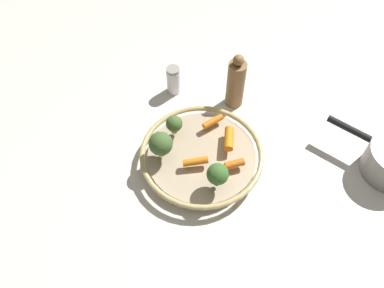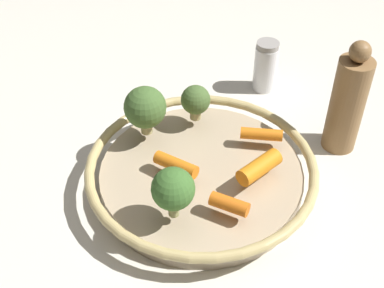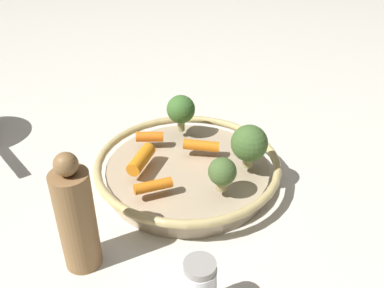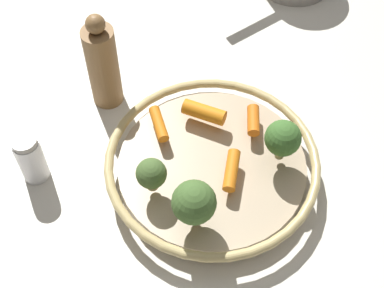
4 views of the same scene
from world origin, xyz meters
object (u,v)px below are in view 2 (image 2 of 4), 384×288
object	(u,v)px
salt_shaker	(266,66)
broccoli_floret_small	(173,189)
broccoli_floret_mid	(143,109)
baby_carrot_back	(176,165)
baby_carrot_center	(229,204)
baby_carrot_near_rim	(259,167)
pepper_mill	(348,102)
serving_bowl	(201,174)
baby_carrot_left	(261,134)
broccoli_floret_large	(196,100)

from	to	relation	value
salt_shaker	broccoli_floret_small	bearing A→B (deg)	15.63
broccoli_floret_mid	baby_carrot_back	bearing A→B (deg)	71.48
baby_carrot_center	baby_carrot_near_rim	xyz separation A→B (m)	(-0.07, -0.01, 0.00)
broccoli_floret_small	pepper_mill	distance (m)	0.28
serving_bowl	pepper_mill	distance (m)	0.21
serving_bowl	broccoli_floret_small	distance (m)	0.11
baby_carrot_left	broccoli_floret_mid	bearing A→B (deg)	-54.63
broccoli_floret_small	baby_carrot_near_rim	bearing A→B (deg)	161.98
baby_carrot_near_rim	broccoli_floret_mid	distance (m)	0.16
baby_carrot_center	salt_shaker	size ratio (longest dim) A/B	0.54
broccoli_floret_large	salt_shaker	distance (m)	0.17
serving_bowl	baby_carrot_near_rim	bearing A→B (deg)	113.82
baby_carrot_back	broccoli_floret_large	xyz separation A→B (m)	(-0.09, -0.04, 0.02)
baby_carrot_left	broccoli_floret_large	bearing A→B (deg)	-77.53
baby_carrot_near_rim	broccoli_floret_mid	size ratio (longest dim) A/B	0.89
broccoli_floret_small	salt_shaker	xyz separation A→B (m)	(-0.31, -0.09, -0.04)
broccoli_floret_mid	pepper_mill	xyz separation A→B (m)	(-0.19, 0.19, -0.01)
baby_carrot_center	baby_carrot_left	xyz separation A→B (m)	(-0.12, -0.04, -0.00)
broccoli_floret_mid	pepper_mill	distance (m)	0.26
broccoli_floret_large	broccoli_floret_small	bearing A→B (deg)	31.29
baby_carrot_center	baby_carrot_left	world-z (taller)	baby_carrot_center
baby_carrot_left	pepper_mill	size ratio (longest dim) A/B	0.33
pepper_mill	broccoli_floret_small	bearing A→B (deg)	-13.95
baby_carrot_near_rim	broccoli_floret_large	size ratio (longest dim) A/B	1.20
broccoli_floret_large	baby_carrot_center	bearing A→B (deg)	52.23
baby_carrot_center	pepper_mill	size ratio (longest dim) A/B	0.27
baby_carrot_back	baby_carrot_center	distance (m)	0.09
baby_carrot_left	salt_shaker	xyz separation A→B (m)	(-0.15, -0.09, -0.01)
serving_bowl	broccoli_floret_small	world-z (taller)	broccoli_floret_small
baby_carrot_back	broccoli_floret_large	world-z (taller)	broccoli_floret_large
baby_carrot_near_rim	broccoli_floret_small	bearing A→B (deg)	-18.02
salt_shaker	baby_carrot_back	bearing A→B (deg)	9.66
baby_carrot_center	pepper_mill	distance (m)	0.23
broccoli_floret_mid	broccoli_floret_small	bearing A→B (deg)	56.30
salt_shaker	pepper_mill	size ratio (longest dim) A/B	0.50
baby_carrot_near_rim	broccoli_floret_small	size ratio (longest dim) A/B	0.93
baby_carrot_left	salt_shaker	world-z (taller)	salt_shaker
baby_carrot_left	broccoli_floret_mid	distance (m)	0.15
broccoli_floret_large	salt_shaker	world-z (taller)	broccoli_floret_large
baby_carrot_center	salt_shaker	bearing A→B (deg)	-154.25
baby_carrot_near_rim	pepper_mill	xyz separation A→B (m)	(-0.16, 0.03, 0.02)
baby_carrot_left	broccoli_floret_mid	world-z (taller)	broccoli_floret_mid
pepper_mill	baby_carrot_back	bearing A→B (deg)	-27.31
baby_carrot_back	baby_carrot_center	size ratio (longest dim) A/B	1.28
broccoli_floret_small	salt_shaker	size ratio (longest dim) A/B	0.78
baby_carrot_center	salt_shaker	xyz separation A→B (m)	(-0.27, -0.13, -0.01)
baby_carrot_back	broccoli_floret_large	size ratio (longest dim) A/B	1.13
serving_bowl	baby_carrot_left	world-z (taller)	baby_carrot_left
baby_carrot_near_rim	pepper_mill	bearing A→B (deg)	169.05
baby_carrot_center	broccoli_floret_mid	world-z (taller)	broccoli_floret_mid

